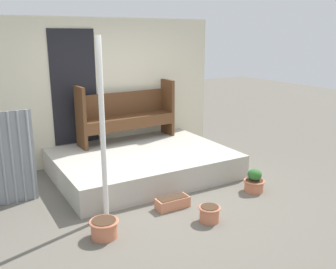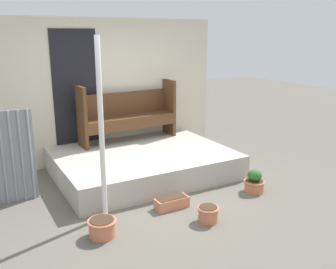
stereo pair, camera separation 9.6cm
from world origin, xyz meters
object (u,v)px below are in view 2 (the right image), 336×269
bench (128,112)px  support_post (101,132)px  flower_pot_left (102,227)px  flower_pot_middle (208,213)px  planter_box_rect (172,203)px  flower_pot_right (254,182)px

bench → support_post: bearing=-124.3°
flower_pot_left → flower_pot_middle: (1.30, -0.31, -0.01)m
planter_box_rect → support_post: bearing=167.2°
flower_pot_left → planter_box_rect: flower_pot_left is taller
bench → planter_box_rect: size_ratio=3.98×
bench → flower_pot_right: bench is taller
flower_pot_middle → planter_box_rect: (-0.21, 0.56, -0.04)m
bench → flower_pot_middle: 2.85m
flower_pot_left → bench: bearing=60.1°
support_post → flower_pot_left: support_post is taller
support_post → planter_box_rect: support_post is taller
flower_pot_left → flower_pot_right: flower_pot_right is taller
support_post → bench: size_ratio=1.25×
flower_pot_left → planter_box_rect: bearing=13.2°
support_post → bench: support_post is taller
flower_pot_left → flower_pot_right: bearing=2.8°
flower_pot_right → flower_pot_left: bearing=-177.2°
support_post → planter_box_rect: bearing=-12.8°
flower_pot_left → flower_pot_middle: bearing=-13.4°
bench → planter_box_rect: bench is taller
flower_pot_left → flower_pot_right: (2.45, 0.12, 0.03)m
flower_pot_right → support_post: bearing=171.5°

